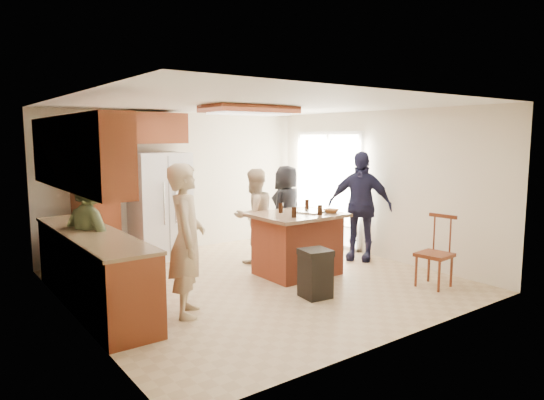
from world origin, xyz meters
TOP-DOWN VIEW (x-y plane):
  - room_shell at (4.37, 1.64)m, footprint 8.00×5.20m
  - person_front_left at (-1.41, -0.58)m, footprint 0.73×0.79m
  - person_behind_left at (0.56, 0.92)m, footprint 0.78×0.51m
  - person_behind_right at (1.50, 1.26)m, footprint 0.88×0.72m
  - person_side_right at (2.09, 0.03)m, footprint 1.03×1.20m
  - person_counter at (-2.10, 0.67)m, footprint 0.82×1.19m
  - left_cabinetry at (-2.24, 0.40)m, footprint 0.64×3.00m
  - back_wall_units at (-1.33, 2.20)m, footprint 1.80×0.60m
  - refrigerator at (-0.55, 2.12)m, footprint 0.90×0.76m
  - kitchen_island at (0.68, -0.04)m, footprint 1.28×1.03m
  - island_items at (0.92, -0.15)m, footprint 0.90×0.69m
  - trash_bin at (0.19, -1.00)m, footprint 0.42×0.42m
  - spindle_chair at (1.83, -1.64)m, footprint 0.46×0.46m

SIDE VIEW (x-z plane):
  - trash_bin at x=0.19m, z-range 0.00..0.63m
  - spindle_chair at x=1.83m, z-range -0.04..0.95m
  - kitchen_island at x=0.68m, z-range 0.01..0.94m
  - person_behind_right at x=1.50m, z-range 0.00..1.55m
  - person_behind_left at x=0.56m, z-range 0.00..1.55m
  - person_counter at x=-2.10m, z-range 0.00..1.68m
  - room_shell at x=4.37m, z-range -1.63..3.37m
  - person_front_left at x=-1.41m, z-range 0.00..1.77m
  - refrigerator at x=-0.55m, z-range 0.00..1.80m
  - person_side_right at x=2.09m, z-range 0.00..1.83m
  - left_cabinetry at x=-2.24m, z-range -0.19..2.11m
  - island_items at x=0.92m, z-range 0.89..1.04m
  - back_wall_units at x=-1.33m, z-range 0.15..2.60m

